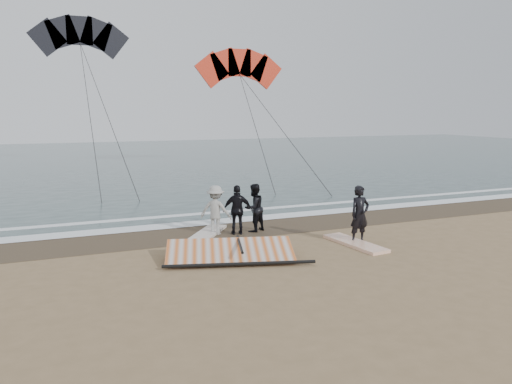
% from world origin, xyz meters
% --- Properties ---
extents(ground, '(120.00, 120.00, 0.00)m').
position_xyz_m(ground, '(0.00, 0.00, 0.00)').
color(ground, '#8C704C').
rests_on(ground, ground).
extents(sea, '(120.00, 54.00, 0.02)m').
position_xyz_m(sea, '(0.00, 33.00, 0.01)').
color(sea, '#233838').
rests_on(sea, ground).
extents(wet_sand, '(120.00, 2.80, 0.01)m').
position_xyz_m(wet_sand, '(0.00, 4.50, 0.01)').
color(wet_sand, '#4C3D2B').
rests_on(wet_sand, ground).
extents(foam_near, '(120.00, 0.90, 0.01)m').
position_xyz_m(foam_near, '(0.00, 5.90, 0.03)').
color(foam_near, white).
rests_on(foam_near, sea).
extents(foam_far, '(120.00, 0.45, 0.01)m').
position_xyz_m(foam_far, '(0.00, 7.60, 0.03)').
color(foam_far, white).
rests_on(foam_far, sea).
extents(man_main, '(0.71, 0.49, 1.90)m').
position_xyz_m(man_main, '(1.84, 1.18, 0.95)').
color(man_main, black).
rests_on(man_main, ground).
extents(board_white, '(0.97, 2.58, 0.10)m').
position_xyz_m(board_white, '(1.59, 1.02, 0.05)').
color(board_white, white).
rests_on(board_white, ground).
extents(board_cream, '(2.01, 2.41, 0.10)m').
position_xyz_m(board_cream, '(-2.46, 4.09, 0.05)').
color(board_cream, beige).
rests_on(board_cream, ground).
extents(trio_cluster, '(2.56, 1.22, 1.74)m').
position_xyz_m(trio_cluster, '(-1.51, 3.96, 0.87)').
color(trio_cluster, black).
rests_on(trio_cluster, ground).
extents(sail_rig, '(4.11, 2.65, 0.49)m').
position_xyz_m(sail_rig, '(-2.77, 1.13, 0.19)').
color(sail_rig, black).
rests_on(sail_rig, ground).
extents(kite_red, '(7.75, 7.30, 15.97)m').
position_xyz_m(kite_red, '(6.08, 23.44, 7.23)').
color(kite_red, red).
rests_on(kite_red, ground).
extents(kite_dark, '(7.79, 7.78, 17.87)m').
position_xyz_m(kite_dark, '(-4.89, 26.64, 9.33)').
color(kite_dark, black).
rests_on(kite_dark, ground).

